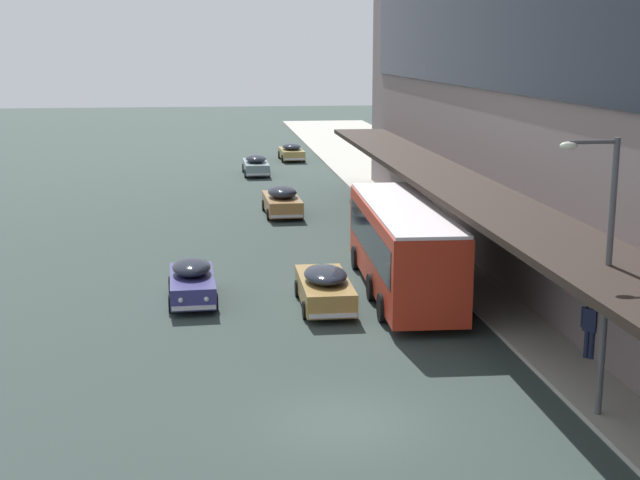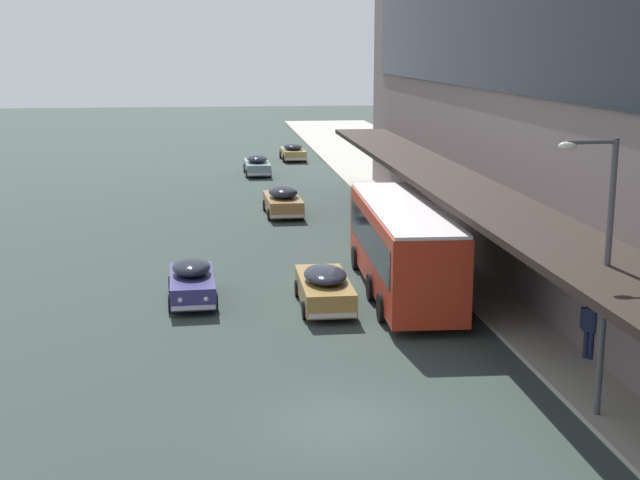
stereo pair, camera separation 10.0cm
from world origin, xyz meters
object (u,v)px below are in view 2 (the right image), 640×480
pedestrian_at_kerb (590,325)px  street_lamp (601,258)px  sedan_far_back (192,281)px  sedan_oncoming_rear (257,165)px  transit_bus_kerbside_front (402,243)px  sedan_oncoming_front (324,287)px  sedan_lead_mid (283,201)px  sedan_second_mid (293,152)px

pedestrian_at_kerb → street_lamp: (-1.65, -3.98, 3.05)m
sedan_far_back → sedan_oncoming_rear: size_ratio=0.90×
sedan_far_back → pedestrian_at_kerb: 14.43m
transit_bus_kerbside_front → sedan_oncoming_front: transit_bus_kerbside_front is taller
sedan_lead_mid → sedan_second_mid: (2.81, 24.23, -0.10)m
transit_bus_kerbside_front → sedan_oncoming_front: size_ratio=2.39×
transit_bus_kerbside_front → sedan_second_mid: bearing=90.5°
sedan_oncoming_rear → street_lamp: 45.57m
sedan_far_back → pedestrian_at_kerb: (11.87, -8.20, 0.42)m
sedan_oncoming_front → sedan_oncoming_rear: size_ratio=0.97×
street_lamp → sedan_lead_mid: bearing=100.7°
sedan_far_back → transit_bus_kerbside_front: bearing=0.5°
sedan_oncoming_front → sedan_second_mid: 42.45m
sedan_oncoming_rear → pedestrian_at_kerb: pedestrian_at_kerb is taller
transit_bus_kerbside_front → sedan_second_mid: (-0.38, 40.88, -1.24)m
sedan_oncoming_front → sedan_second_mid: size_ratio=1.07×
sedan_lead_mid → pedestrian_at_kerb: pedestrian_at_kerb is taller
sedan_oncoming_rear → sedan_lead_mid: bearing=-87.9°
sedan_oncoming_rear → sedan_second_mid: bearing=67.3°
sedan_oncoming_rear → street_lamp: street_lamp is taller
pedestrian_at_kerb → transit_bus_kerbside_front: bearing=115.4°
transit_bus_kerbside_front → pedestrian_at_kerb: 9.18m
sedan_oncoming_rear → pedestrian_at_kerb: 41.77m
sedan_second_mid → pedestrian_at_kerb: pedestrian_at_kerb is taller
pedestrian_at_kerb → sedan_second_mid: bearing=95.0°
transit_bus_kerbside_front → sedan_oncoming_front: 3.70m
sedan_lead_mid → street_lamp: size_ratio=0.70×
transit_bus_kerbside_front → sedan_second_mid: transit_bus_kerbside_front is taller
transit_bus_kerbside_front → sedan_lead_mid: 16.99m
sedan_oncoming_front → street_lamp: (5.43, -10.76, 3.47)m
sedan_oncoming_front → sedan_oncoming_rear: (-0.61, 34.27, -0.01)m
sedan_lead_mid → sedan_second_mid: 24.40m
sedan_lead_mid → sedan_second_mid: sedan_lead_mid is taller
transit_bus_kerbside_front → street_lamp: (2.27, -12.24, 2.27)m
transit_bus_kerbside_front → sedan_lead_mid: bearing=100.9°
sedan_oncoming_rear → sedan_second_mid: 8.77m
transit_bus_kerbside_front → sedan_far_back: transit_bus_kerbside_front is taller
transit_bus_kerbside_front → sedan_oncoming_front: (-3.17, -1.48, -1.20)m
sedan_second_mid → pedestrian_at_kerb: size_ratio=2.43×
pedestrian_at_kerb → sedan_oncoming_front: bearing=136.2°
sedan_lead_mid → sedan_far_back: bearing=-105.9°
sedan_oncoming_rear → sedan_second_mid: sedan_oncoming_rear is taller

